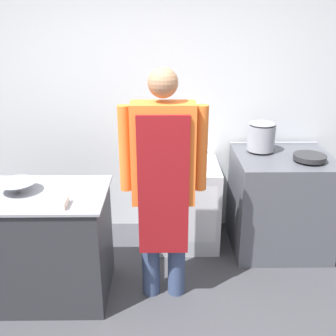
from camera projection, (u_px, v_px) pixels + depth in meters
wall_back at (158, 102)px, 3.89m from camera, size 8.00×0.05×2.70m
prep_counter at (32, 245)px, 3.10m from camera, size 1.23×0.70×0.90m
stove at (280, 202)px, 3.77m from camera, size 0.88×0.79×0.96m
fridge_unit at (186, 204)px, 3.88m from camera, size 0.62×0.64×0.82m
person_cook at (163, 176)px, 2.89m from camera, size 0.64×0.24×1.82m
mixing_bowl at (17, 187)px, 2.95m from camera, size 0.30×0.30×0.08m
plastic_tub at (56, 203)px, 2.72m from camera, size 0.15×0.15×0.06m
stock_pot at (261, 136)px, 3.68m from camera, size 0.26×0.26×0.28m
saute_pan at (310, 157)px, 3.47m from camera, size 0.29×0.29×0.04m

